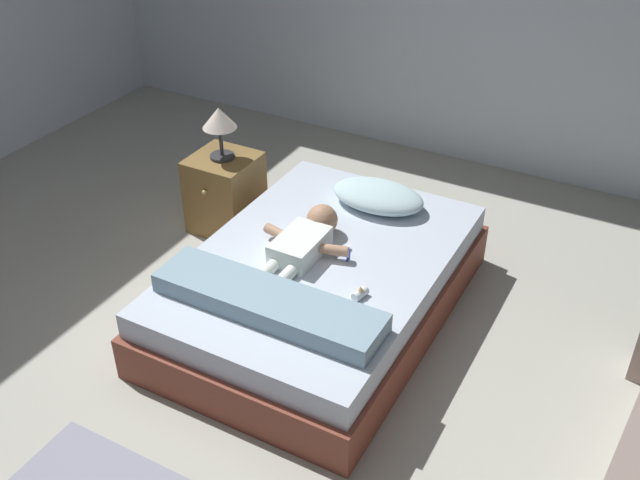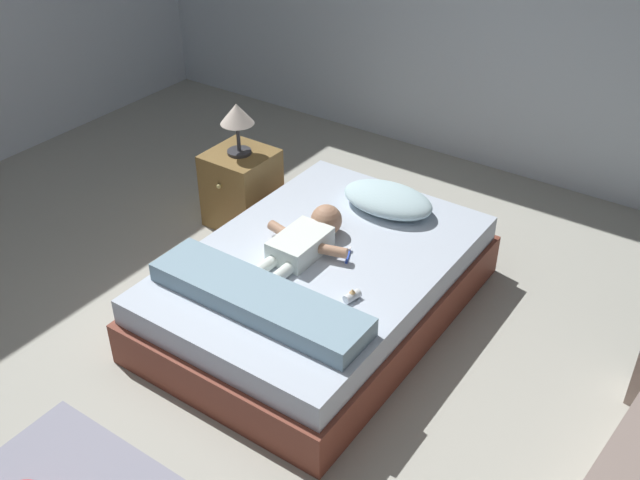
# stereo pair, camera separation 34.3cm
# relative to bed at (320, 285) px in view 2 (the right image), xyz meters

# --- Properties ---
(ground_plane) EXTENTS (8.00, 8.00, 0.00)m
(ground_plane) POSITION_rel_bed_xyz_m (-0.11, -0.79, -0.19)
(ground_plane) COLOR #AFAFA2
(bed) EXTENTS (1.29, 1.86, 0.39)m
(bed) POSITION_rel_bed_xyz_m (0.00, 0.00, 0.00)
(bed) COLOR brown
(bed) RESTS_ON ground_plane
(pillow) EXTENTS (0.55, 0.35, 0.13)m
(pillow) POSITION_rel_bed_xyz_m (0.05, 0.61, 0.26)
(pillow) COLOR silver
(pillow) RESTS_ON bed
(baby) EXTENTS (0.51, 0.68, 0.17)m
(baby) POSITION_rel_bed_xyz_m (-0.09, 0.01, 0.26)
(baby) COLOR white
(baby) RESTS_ON bed
(toothbrush) EXTENTS (0.06, 0.12, 0.02)m
(toothbrush) POSITION_rel_bed_xyz_m (0.13, 0.08, 0.21)
(toothbrush) COLOR blue
(toothbrush) RESTS_ON bed
(nightstand) EXTENTS (0.39, 0.42, 0.50)m
(nightstand) POSITION_rel_bed_xyz_m (-0.96, 0.50, 0.06)
(nightstand) COLOR olive
(nightstand) RESTS_ON ground_plane
(lamp) EXTENTS (0.21, 0.21, 0.33)m
(lamp) POSITION_rel_bed_xyz_m (-0.96, 0.50, 0.56)
(lamp) COLOR #333338
(lamp) RESTS_ON nightstand
(blanket) EXTENTS (1.16, 0.29, 0.10)m
(blanket) POSITION_rel_bed_xyz_m (0.00, -0.52, 0.25)
(blanket) COLOR #82A4B7
(blanket) RESTS_ON bed
(baby_bottle) EXTENTS (0.06, 0.10, 0.07)m
(baby_bottle) POSITION_rel_bed_xyz_m (0.34, -0.22, 0.22)
(baby_bottle) COLOR white
(baby_bottle) RESTS_ON bed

